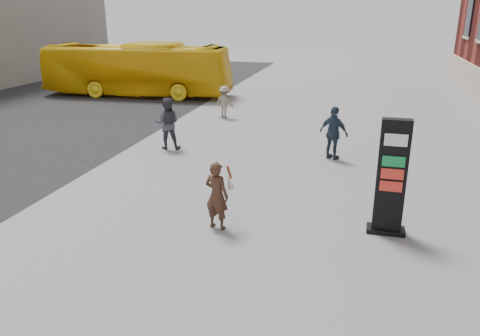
% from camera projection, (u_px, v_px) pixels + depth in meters
% --- Properties ---
extents(ground, '(100.00, 100.00, 0.00)m').
position_uv_depth(ground, '(211.00, 226.00, 11.23)').
color(ground, '#9E9EA3').
extents(info_pylon, '(0.87, 0.44, 2.70)m').
position_uv_depth(info_pylon, '(391.00, 178.00, 10.48)').
color(info_pylon, black).
rests_on(info_pylon, ground).
extents(woman, '(0.73, 0.69, 1.65)m').
position_uv_depth(woman, '(217.00, 194.00, 10.87)').
color(woman, '#40291C').
rests_on(woman, ground).
extents(bus, '(11.15, 3.25, 3.07)m').
position_uv_depth(bus, '(137.00, 69.00, 27.34)').
color(bus, yellow).
rests_on(bus, road).
extents(pedestrian_a, '(1.08, 0.93, 1.90)m').
position_uv_depth(pedestrian_a, '(167.00, 123.00, 17.10)').
color(pedestrian_a, '#383741').
rests_on(pedestrian_a, ground).
extents(pedestrian_b, '(1.10, 0.85, 1.50)m').
position_uv_depth(pedestrian_b, '(225.00, 102.00, 22.03)').
color(pedestrian_b, gray).
rests_on(pedestrian_b, ground).
extents(pedestrian_c, '(1.16, 0.90, 1.83)m').
position_uv_depth(pedestrian_c, '(334.00, 133.00, 15.90)').
color(pedestrian_c, '#263847').
rests_on(pedestrian_c, ground).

